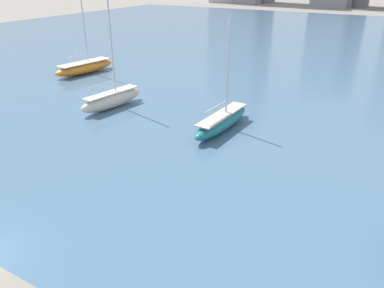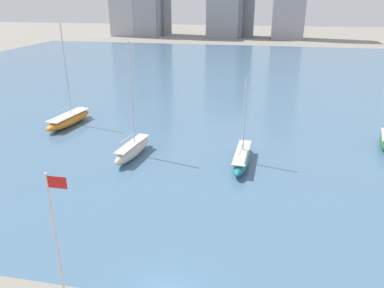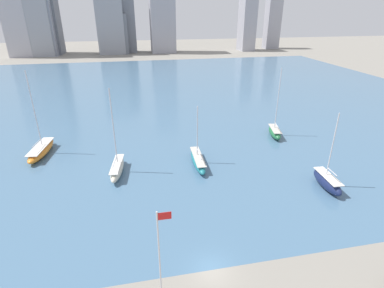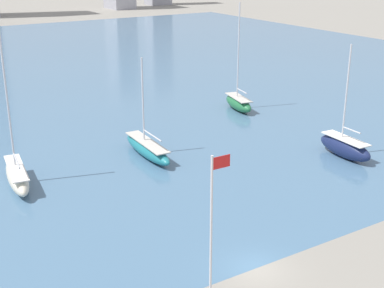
% 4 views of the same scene
% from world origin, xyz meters
% --- Properties ---
extents(harbor_water, '(180.00, 140.00, 0.00)m').
position_xyz_m(harbor_water, '(0.00, 70.00, 0.00)').
color(harbor_water, '#476B89').
rests_on(harbor_water, ground_plane).
extents(flag_pole, '(1.24, 0.14, 10.27)m').
position_xyz_m(flag_pole, '(-5.45, -2.64, 5.61)').
color(flag_pole, silver).
rests_on(flag_pole, ground_plane).
extents(sailboat_cream, '(2.81, 8.78, 14.19)m').
position_xyz_m(sailboat_cream, '(-10.12, 22.52, 1.05)').
color(sailboat_cream, beige).
rests_on(sailboat_cream, harbor_water).
extents(sailboat_orange, '(3.96, 10.53, 15.41)m').
position_xyz_m(sailboat_orange, '(-24.19, 32.49, 0.97)').
color(sailboat_orange, orange).
rests_on(sailboat_orange, harbor_water).
extents(sailboat_teal, '(2.29, 9.83, 10.41)m').
position_xyz_m(sailboat_teal, '(3.55, 22.92, 0.90)').
color(sailboat_teal, '#1E757F').
rests_on(sailboat_teal, harbor_water).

